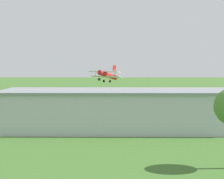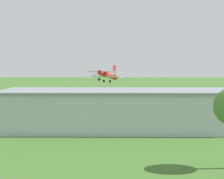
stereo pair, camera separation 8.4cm
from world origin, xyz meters
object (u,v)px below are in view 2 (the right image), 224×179
(hangar, at_px, (121,110))
(car_blue, at_px, (8,114))
(person_near_hangar_door, at_px, (30,110))
(biplane, at_px, (107,75))
(person_beside_truck, at_px, (22,115))
(person_walking_on_apron, at_px, (219,111))

(hangar, xyz_separation_m, car_blue, (21.27, -11.57, -2.29))
(hangar, xyz_separation_m, person_near_hangar_door, (18.26, -16.96, -2.31))
(biplane, relative_size, person_beside_truck, 5.48)
(person_near_hangar_door, height_order, person_walking_on_apron, person_near_hangar_door)
(person_near_hangar_door, bearing_deg, person_beside_truck, 90.75)
(person_near_hangar_door, relative_size, person_walking_on_apron, 1.01)
(biplane, distance_m, person_walking_on_apron, 27.66)
(hangar, distance_m, biplane, 31.10)
(car_blue, relative_size, person_beside_truck, 3.03)
(person_near_hangar_door, bearing_deg, car_blue, 60.79)
(person_beside_truck, xyz_separation_m, person_near_hangar_door, (0.09, -6.84, 0.03))
(car_blue, xyz_separation_m, person_beside_truck, (-3.10, 1.45, -0.05))
(biplane, distance_m, person_near_hangar_door, 21.48)
(person_near_hangar_door, bearing_deg, person_walking_on_apron, 179.79)
(person_beside_truck, xyz_separation_m, person_walking_on_apron, (-38.02, -6.70, 0.02))
(hangar, height_order, car_blue, hangar)
(biplane, distance_m, person_beside_truck, 26.32)
(person_near_hangar_door, distance_m, person_walking_on_apron, 38.11)
(hangar, distance_m, person_near_hangar_door, 25.03)
(biplane, height_order, car_blue, biplane)
(biplane, height_order, person_walking_on_apron, biplane)
(biplane, bearing_deg, person_walking_on_apron, 149.03)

